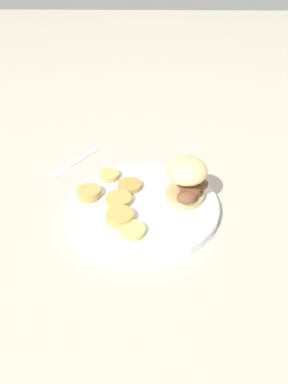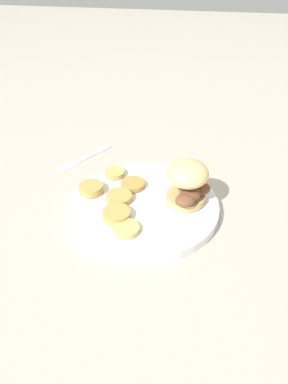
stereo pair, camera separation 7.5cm
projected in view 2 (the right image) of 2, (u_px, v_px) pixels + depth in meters
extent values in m
plane|color=#B2A899|center=(144.00, 210.00, 0.78)|extent=(4.00, 4.00, 0.00)
cylinder|color=white|center=(144.00, 206.00, 0.78)|extent=(0.31, 0.31, 0.02)
torus|color=white|center=(144.00, 203.00, 0.77)|extent=(0.31, 0.31, 0.01)
cylinder|color=tan|center=(185.00, 198.00, 0.77)|extent=(0.08, 0.08, 0.02)
ellipsoid|color=brown|center=(190.00, 193.00, 0.74)|extent=(0.05, 0.06, 0.02)
ellipsoid|color=#4C281E|center=(189.00, 187.00, 0.76)|extent=(0.06, 0.05, 0.02)
ellipsoid|color=brown|center=(184.00, 187.00, 0.75)|extent=(0.04, 0.03, 0.02)
ellipsoid|color=brown|center=(202.00, 189.00, 0.76)|extent=(0.04, 0.05, 0.02)
ellipsoid|color=brown|center=(185.00, 200.00, 0.73)|extent=(0.05, 0.05, 0.02)
ellipsoid|color=#E5C17F|center=(187.00, 173.00, 0.73)|extent=(0.08, 0.08, 0.05)
cylinder|color=tan|center=(91.00, 188.00, 0.79)|extent=(0.05, 0.05, 0.02)
cylinder|color=#BC8942|center=(133.00, 184.00, 0.81)|extent=(0.05, 0.05, 0.01)
cylinder|color=tan|center=(115.00, 173.00, 0.84)|extent=(0.05, 0.05, 0.01)
cylinder|color=tan|center=(119.00, 197.00, 0.77)|extent=(0.05, 0.05, 0.01)
cylinder|color=#DBB766|center=(126.00, 229.00, 0.70)|extent=(0.05, 0.05, 0.01)
cylinder|color=tan|center=(117.00, 214.00, 0.73)|extent=(0.05, 0.05, 0.02)
cube|color=silver|center=(94.00, 153.00, 0.96)|extent=(0.10, 0.08, 0.00)
cube|color=silver|center=(68.00, 166.00, 0.92)|extent=(0.06, 0.05, 0.00)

